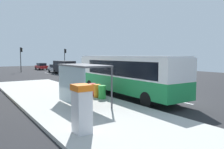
% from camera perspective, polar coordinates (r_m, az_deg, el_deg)
% --- Properties ---
extents(ground_plane, '(56.00, 92.00, 0.04)m').
position_cam_1_polar(ground_plane, '(27.91, -7.87, -1.78)').
color(ground_plane, '#262628').
extents(sidewalk_platform, '(6.20, 30.00, 0.18)m').
position_cam_1_polar(sidewalk_platform, '(14.49, -9.70, -7.67)').
color(sidewalk_platform, beige).
rests_on(sidewalk_platform, ground).
extents(lane_stripe_seg_1, '(0.16, 2.20, 0.01)m').
position_cam_1_polar(lane_stripe_seg_1, '(16.22, 17.24, -6.76)').
color(lane_stripe_seg_1, silver).
rests_on(lane_stripe_seg_1, ground).
extents(lane_stripe_seg_2, '(0.16, 2.20, 0.01)m').
position_cam_1_polar(lane_stripe_seg_2, '(19.67, 5.79, -4.52)').
color(lane_stripe_seg_2, silver).
rests_on(lane_stripe_seg_2, ground).
extents(lane_stripe_seg_3, '(0.16, 2.20, 0.01)m').
position_cam_1_polar(lane_stripe_seg_3, '(23.69, -1.98, -2.88)').
color(lane_stripe_seg_3, silver).
rests_on(lane_stripe_seg_3, ground).
extents(lane_stripe_seg_4, '(0.16, 2.20, 0.01)m').
position_cam_1_polar(lane_stripe_seg_4, '(28.02, -7.41, -1.69)').
color(lane_stripe_seg_4, silver).
rests_on(lane_stripe_seg_4, ground).
extents(lane_stripe_seg_5, '(0.16, 2.20, 0.01)m').
position_cam_1_polar(lane_stripe_seg_5, '(32.54, -11.35, -0.82)').
color(lane_stripe_seg_5, silver).
rests_on(lane_stripe_seg_5, ground).
extents(lane_stripe_seg_6, '(0.16, 2.20, 0.01)m').
position_cam_1_polar(lane_stripe_seg_6, '(37.19, -14.32, -0.16)').
color(lane_stripe_seg_6, silver).
rests_on(lane_stripe_seg_6, ground).
extents(lane_stripe_seg_7, '(0.16, 2.20, 0.01)m').
position_cam_1_polar(lane_stripe_seg_7, '(41.92, -16.63, 0.35)').
color(lane_stripe_seg_7, silver).
rests_on(lane_stripe_seg_7, ground).
extents(bus, '(2.71, 11.05, 3.21)m').
position_cam_1_polar(bus, '(17.22, 3.58, 0.30)').
color(bus, '#1E8C47').
rests_on(bus, ground).
extents(white_van, '(2.17, 5.26, 2.30)m').
position_cam_1_polar(white_van, '(39.09, -12.37, 2.09)').
color(white_van, black).
rests_on(white_van, ground).
extents(sedan_near, '(1.85, 4.40, 1.52)m').
position_cam_1_polar(sedan_near, '(52.44, -17.93, 2.07)').
color(sedan_near, '#A51919').
rests_on(sedan_near, ground).
extents(sedan_far, '(2.05, 4.49, 1.52)m').
position_cam_1_polar(sedan_far, '(43.15, -14.33, 1.58)').
color(sedan_far, '#B7B7BC').
rests_on(sedan_far, ground).
extents(ticket_machine, '(0.66, 0.76, 1.94)m').
position_cam_1_polar(ticket_machine, '(8.79, -7.85, -8.73)').
color(ticket_machine, silver).
rests_on(ticket_machine, sidewalk_platform).
extents(recycling_bin_green, '(0.52, 0.52, 0.95)m').
position_cam_1_polar(recycling_bin_green, '(15.55, -2.60, -4.61)').
color(recycling_bin_green, green).
rests_on(recycling_bin_green, sidewalk_platform).
extents(recycling_bin_orange, '(0.52, 0.52, 0.95)m').
position_cam_1_polar(recycling_bin_orange, '(16.15, -3.90, -4.26)').
color(recycling_bin_orange, orange).
rests_on(recycling_bin_orange, sidewalk_platform).
extents(recycling_bin_red, '(0.52, 0.52, 0.95)m').
position_cam_1_polar(recycling_bin_red, '(16.75, -5.10, -3.93)').
color(recycling_bin_red, red).
rests_on(recycling_bin_red, sidewalk_platform).
extents(traffic_light_near_side, '(0.49, 0.28, 4.66)m').
position_cam_1_polar(traffic_light_near_side, '(47.42, -12.13, 4.72)').
color(traffic_light_near_side, '#2D2D2D').
rests_on(traffic_light_near_side, ground).
extents(traffic_light_far_side, '(0.49, 0.28, 4.82)m').
position_cam_1_polar(traffic_light_far_side, '(45.71, -22.60, 4.57)').
color(traffic_light_far_side, '#2D2D2D').
rests_on(traffic_light_far_side, ground).
extents(bus_shelter, '(1.80, 4.00, 2.50)m').
position_cam_1_polar(bus_shelter, '(13.55, -8.66, 0.06)').
color(bus_shelter, '#4C4C51').
rests_on(bus_shelter, sidewalk_platform).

